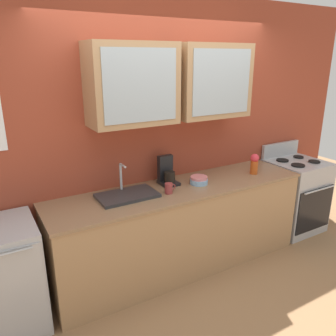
{
  "coord_description": "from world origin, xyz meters",
  "views": [
    {
      "loc": [
        -1.71,
        -2.66,
        2.14
      ],
      "look_at": [
        -0.16,
        0.0,
        1.13
      ],
      "focal_mm": 36.25,
      "sensor_mm": 36.0,
      "label": 1
    }
  ],
  "objects_px": {
    "cup_near_sink": "(169,188)",
    "coffee_maker": "(167,173)",
    "sink_faucet": "(127,195)",
    "bowl_stack": "(199,180)",
    "stove_range": "(294,195)",
    "dishwasher": "(3,279)",
    "vase": "(254,163)"
  },
  "relations": [
    {
      "from": "stove_range",
      "to": "cup_near_sink",
      "type": "relative_size",
      "value": 9.62
    },
    {
      "from": "bowl_stack",
      "to": "vase",
      "type": "distance_m",
      "value": 0.71
    },
    {
      "from": "stove_range",
      "to": "sink_faucet",
      "type": "height_order",
      "value": "sink_faucet"
    },
    {
      "from": "vase",
      "to": "coffee_maker",
      "type": "bearing_deg",
      "value": 167.36
    },
    {
      "from": "stove_range",
      "to": "cup_near_sink",
      "type": "height_order",
      "value": "stove_range"
    },
    {
      "from": "stove_range",
      "to": "vase",
      "type": "distance_m",
      "value": 0.99
    },
    {
      "from": "sink_faucet",
      "to": "coffee_maker",
      "type": "relative_size",
      "value": 1.89
    },
    {
      "from": "vase",
      "to": "cup_near_sink",
      "type": "relative_size",
      "value": 2.03
    },
    {
      "from": "sink_faucet",
      "to": "dishwasher",
      "type": "bearing_deg",
      "value": -177.38
    },
    {
      "from": "cup_near_sink",
      "to": "coffee_maker",
      "type": "relative_size",
      "value": 0.39
    },
    {
      "from": "sink_faucet",
      "to": "cup_near_sink",
      "type": "distance_m",
      "value": 0.4
    },
    {
      "from": "bowl_stack",
      "to": "coffee_maker",
      "type": "relative_size",
      "value": 0.64
    },
    {
      "from": "stove_range",
      "to": "dishwasher",
      "type": "height_order",
      "value": "stove_range"
    },
    {
      "from": "dishwasher",
      "to": "vase",
      "type": "bearing_deg",
      "value": -1.2
    },
    {
      "from": "stove_range",
      "to": "bowl_stack",
      "type": "xyz_separation_m",
      "value": [
        -1.51,
        -0.01,
        0.48
      ]
    },
    {
      "from": "bowl_stack",
      "to": "dishwasher",
      "type": "relative_size",
      "value": 0.2
    },
    {
      "from": "stove_range",
      "to": "vase",
      "type": "height_order",
      "value": "vase"
    },
    {
      "from": "cup_near_sink",
      "to": "sink_faucet",
      "type": "bearing_deg",
      "value": 162.24
    },
    {
      "from": "coffee_maker",
      "to": "vase",
      "type": "bearing_deg",
      "value": -12.64
    },
    {
      "from": "dishwasher",
      "to": "coffee_maker",
      "type": "relative_size",
      "value": 3.12
    },
    {
      "from": "sink_faucet",
      "to": "bowl_stack",
      "type": "distance_m",
      "value": 0.78
    },
    {
      "from": "cup_near_sink",
      "to": "dishwasher",
      "type": "distance_m",
      "value": 1.58
    },
    {
      "from": "bowl_stack",
      "to": "cup_near_sink",
      "type": "relative_size",
      "value": 1.64
    },
    {
      "from": "stove_range",
      "to": "bowl_stack",
      "type": "bearing_deg",
      "value": -179.7
    },
    {
      "from": "vase",
      "to": "sink_faucet",
      "type": "bearing_deg",
      "value": 175.91
    },
    {
      "from": "stove_range",
      "to": "bowl_stack",
      "type": "height_order",
      "value": "stove_range"
    },
    {
      "from": "vase",
      "to": "cup_near_sink",
      "type": "xyz_separation_m",
      "value": [
        -1.1,
        -0.02,
        -0.07
      ]
    },
    {
      "from": "sink_faucet",
      "to": "dishwasher",
      "type": "height_order",
      "value": "sink_faucet"
    },
    {
      "from": "stove_range",
      "to": "bowl_stack",
      "type": "relative_size",
      "value": 5.86
    },
    {
      "from": "vase",
      "to": "coffee_maker",
      "type": "distance_m",
      "value": 1.01
    },
    {
      "from": "bowl_stack",
      "to": "cup_near_sink",
      "type": "xyz_separation_m",
      "value": [
        -0.39,
        -0.07,
        0.01
      ]
    },
    {
      "from": "stove_range",
      "to": "coffee_maker",
      "type": "bearing_deg",
      "value": 174.83
    }
  ]
}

